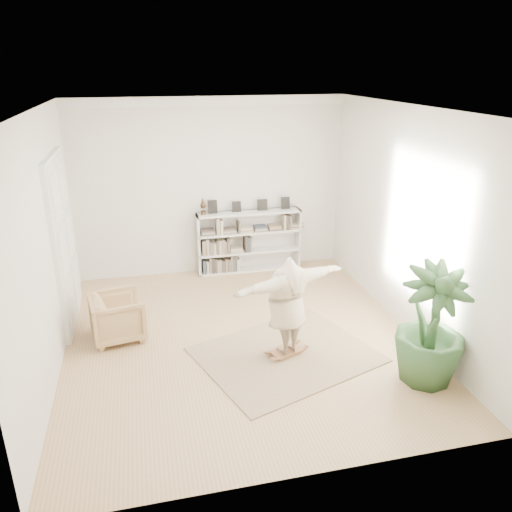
{
  "coord_description": "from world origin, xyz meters",
  "views": [
    {
      "loc": [
        -1.37,
        -6.95,
        4.17
      ],
      "look_at": [
        0.34,
        0.4,
        1.26
      ],
      "focal_mm": 35.0,
      "sensor_mm": 36.0,
      "label": 1
    }
  ],
  "objects_px": {
    "bookshelf": "(249,242)",
    "person": "(287,303)",
    "houseplant": "(431,326)",
    "armchair": "(118,317)",
    "rocker_board": "(286,351)"
  },
  "relations": [
    {
      "from": "rocker_board",
      "to": "person",
      "type": "distance_m",
      "value": 0.82
    },
    {
      "from": "bookshelf",
      "to": "houseplant",
      "type": "xyz_separation_m",
      "value": [
        1.55,
        -4.5,
        0.22
      ]
    },
    {
      "from": "person",
      "to": "houseplant",
      "type": "distance_m",
      "value": 2.01
    },
    {
      "from": "person",
      "to": "houseplant",
      "type": "relative_size",
      "value": 1.1
    },
    {
      "from": "armchair",
      "to": "rocker_board",
      "type": "relative_size",
      "value": 1.55
    },
    {
      "from": "houseplant",
      "to": "armchair",
      "type": "bearing_deg",
      "value": 152.81
    },
    {
      "from": "armchair",
      "to": "rocker_board",
      "type": "distance_m",
      "value": 2.75
    },
    {
      "from": "armchair",
      "to": "rocker_board",
      "type": "bearing_deg",
      "value": -124.38
    },
    {
      "from": "bookshelf",
      "to": "person",
      "type": "distance_m",
      "value": 3.48
    },
    {
      "from": "houseplant",
      "to": "person",
      "type": "bearing_deg",
      "value": 149.05
    },
    {
      "from": "rocker_board",
      "to": "houseplant",
      "type": "xyz_separation_m",
      "value": [
        1.73,
        -1.04,
        0.79
      ]
    },
    {
      "from": "armchair",
      "to": "person",
      "type": "bearing_deg",
      "value": -124.38
    },
    {
      "from": "rocker_board",
      "to": "person",
      "type": "bearing_deg",
      "value": -19.32
    },
    {
      "from": "bookshelf",
      "to": "rocker_board",
      "type": "bearing_deg",
      "value": -92.89
    },
    {
      "from": "bookshelf",
      "to": "houseplant",
      "type": "relative_size",
      "value": 1.29
    }
  ]
}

